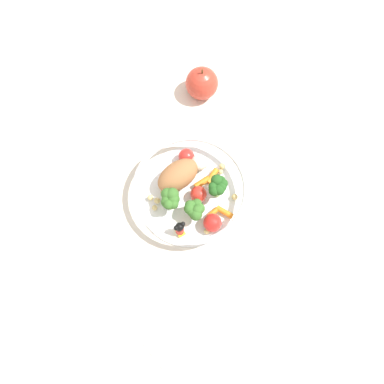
# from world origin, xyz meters

# --- Properties ---
(ground_plane) EXTENTS (2.40, 2.40, 0.00)m
(ground_plane) POSITION_xyz_m (0.00, 0.00, 0.00)
(ground_plane) COLOR silver
(food_container) EXTENTS (0.21, 0.21, 0.07)m
(food_container) POSITION_xyz_m (0.02, -0.00, 0.03)
(food_container) COLOR white
(food_container) RESTS_ON ground_plane
(loose_apple) EXTENTS (0.07, 0.07, 0.08)m
(loose_apple) POSITION_xyz_m (0.23, 0.09, 0.03)
(loose_apple) COLOR #BC3828
(loose_apple) RESTS_ON ground_plane
(folded_napkin) EXTENTS (0.14, 0.17, 0.01)m
(folded_napkin) POSITION_xyz_m (-0.22, -0.09, 0.00)
(folded_napkin) COLOR white
(folded_napkin) RESTS_ON ground_plane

